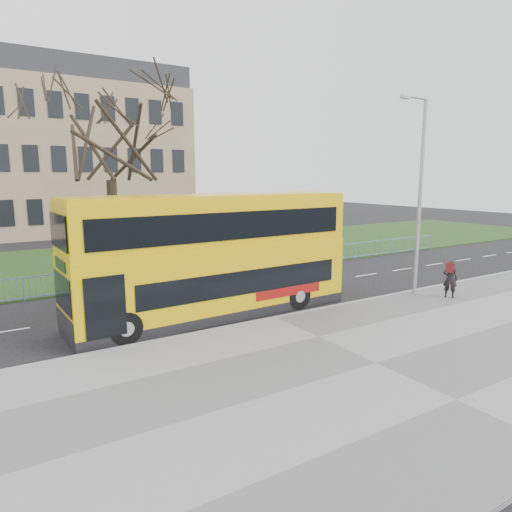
% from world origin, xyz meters
% --- Properties ---
extents(ground, '(120.00, 120.00, 0.00)m').
position_xyz_m(ground, '(0.00, 0.00, 0.00)').
color(ground, black).
rests_on(ground, ground).
extents(pavement, '(80.00, 10.50, 0.12)m').
position_xyz_m(pavement, '(0.00, -6.75, 0.06)').
color(pavement, slate).
rests_on(pavement, ground).
extents(kerb, '(80.00, 0.20, 0.14)m').
position_xyz_m(kerb, '(0.00, -1.55, 0.07)').
color(kerb, gray).
rests_on(kerb, ground).
extents(grass_verge, '(80.00, 15.40, 0.08)m').
position_xyz_m(grass_verge, '(0.00, 14.30, 0.04)').
color(grass_verge, '#1E3613').
rests_on(grass_verge, ground).
extents(guard_railing, '(40.00, 0.12, 1.10)m').
position_xyz_m(guard_railing, '(0.00, 6.60, 0.55)').
color(guard_railing, '#6985BA').
rests_on(guard_railing, ground).
extents(bare_tree, '(8.71, 8.71, 12.45)m').
position_xyz_m(bare_tree, '(-3.00, 10.00, 6.30)').
color(bare_tree, black).
rests_on(bare_tree, grass_verge).
extents(civic_building, '(30.00, 15.00, 14.00)m').
position_xyz_m(civic_building, '(-5.00, 35.00, 7.00)').
color(civic_building, '#8D7259').
rests_on(civic_building, ground).
extents(yellow_bus, '(11.42, 3.10, 4.75)m').
position_xyz_m(yellow_bus, '(-1.67, 0.29, 2.55)').
color(yellow_bus, '#E1B109').
rests_on(yellow_bus, ground).
extents(pedestrian, '(0.66, 0.73, 1.68)m').
position_xyz_m(pedestrian, '(8.31, -3.27, 0.96)').
color(pedestrian, black).
rests_on(pedestrian, pavement).
extents(street_lamp, '(1.85, 0.37, 8.71)m').
position_xyz_m(street_lamp, '(7.35, -2.05, 4.90)').
color(street_lamp, '#97999F').
rests_on(street_lamp, pavement).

